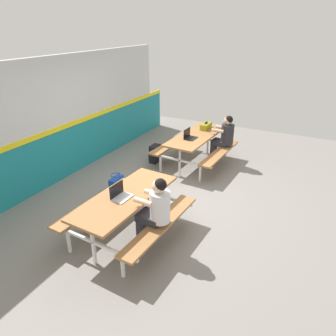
% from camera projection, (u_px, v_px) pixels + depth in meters
% --- Properties ---
extents(ground_plane, '(10.00, 10.00, 0.02)m').
position_uv_depth(ground_plane, '(168.00, 192.00, 6.43)').
color(ground_plane, gray).
extents(accent_backdrop, '(8.00, 0.14, 2.60)m').
position_uv_depth(accent_backdrop, '(71.00, 118.00, 6.90)').
color(accent_backdrop, teal).
rests_on(accent_backdrop, ground).
extents(picnic_table_left, '(1.97, 1.65, 0.74)m').
position_uv_depth(picnic_table_left, '(126.00, 205.00, 4.89)').
color(picnic_table_left, '#9E6B3D').
rests_on(picnic_table_left, ground).
extents(picnic_table_right, '(1.97, 1.65, 0.74)m').
position_uv_depth(picnic_table_right, '(195.00, 142.00, 7.47)').
color(picnic_table_right, '#9E6B3D').
rests_on(picnic_table_right, ground).
extents(student_nearer, '(0.38, 0.53, 1.21)m').
position_uv_depth(student_nearer, '(156.00, 208.00, 4.57)').
color(student_nearer, '#2D2D38').
rests_on(student_nearer, ground).
extents(student_further, '(0.38, 0.53, 1.21)m').
position_uv_depth(student_further, '(224.00, 136.00, 7.49)').
color(student_further, '#2D2D38').
rests_on(student_further, ground).
extents(laptop_silver, '(0.33, 0.24, 0.22)m').
position_uv_depth(laptop_silver, '(120.00, 195.00, 4.76)').
color(laptop_silver, silver).
rests_on(laptop_silver, picnic_table_left).
extents(laptop_dark, '(0.33, 0.24, 0.22)m').
position_uv_depth(laptop_dark, '(189.00, 136.00, 7.20)').
color(laptop_dark, black).
rests_on(laptop_dark, picnic_table_right).
extents(toolbox_grey, '(0.40, 0.18, 0.18)m').
position_uv_depth(toolbox_grey, '(206.00, 126.00, 7.83)').
color(toolbox_grey, olive).
rests_on(toolbox_grey, picnic_table_right).
extents(backpack_dark, '(0.30, 0.22, 0.44)m').
position_uv_depth(backpack_dark, '(155.00, 154.00, 7.74)').
color(backpack_dark, black).
rests_on(backpack_dark, ground).
extents(tote_bag_bright, '(0.34, 0.21, 0.43)m').
position_uv_depth(tote_bag_bright, '(117.00, 185.00, 6.30)').
color(tote_bag_bright, '#1E47B2').
rests_on(tote_bag_bright, ground).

